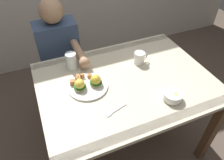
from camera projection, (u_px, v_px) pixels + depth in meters
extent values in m
plane|color=brown|center=(123.00, 139.00, 1.96)|extent=(6.00, 6.00, 0.00)
cube|color=beige|center=(126.00, 82.00, 1.48)|extent=(1.20, 0.90, 0.03)
cube|color=#B23838|center=(156.00, 124.00, 1.19)|extent=(1.20, 0.06, 0.00)
cube|color=#B23838|center=(105.00, 51.00, 1.74)|extent=(1.20, 0.06, 0.00)
cube|color=brown|center=(211.00, 131.00, 1.60)|extent=(0.06, 0.06, 0.71)
cube|color=brown|center=(48.00, 101.00, 1.84)|extent=(0.06, 0.06, 0.71)
cube|color=brown|center=(156.00, 70.00, 2.15)|extent=(0.06, 0.06, 0.71)
cylinder|color=white|center=(88.00, 86.00, 1.41)|extent=(0.27, 0.27, 0.01)
cylinder|color=tan|center=(80.00, 88.00, 1.38)|extent=(0.08, 0.08, 0.02)
cylinder|color=#286B2D|center=(80.00, 87.00, 1.37)|extent=(0.08, 0.08, 0.01)
sphere|color=yellow|center=(80.00, 84.00, 1.35)|extent=(0.07, 0.07, 0.07)
cylinder|color=tan|center=(96.00, 83.00, 1.41)|extent=(0.08, 0.08, 0.02)
cylinder|color=#286B2D|center=(96.00, 82.00, 1.40)|extent=(0.08, 0.08, 0.01)
sphere|color=yellow|center=(96.00, 80.00, 1.38)|extent=(0.07, 0.07, 0.07)
cube|color=#AD7038|center=(79.00, 80.00, 1.42)|extent=(0.03, 0.03, 0.03)
cube|color=#B77A42|center=(73.00, 82.00, 1.40)|extent=(0.04, 0.04, 0.04)
cube|color=#AD7038|center=(82.00, 76.00, 1.45)|extent=(0.03, 0.03, 0.03)
cube|color=tan|center=(78.00, 76.00, 1.46)|extent=(0.03, 0.03, 0.03)
cube|color=#AD7038|center=(90.00, 76.00, 1.46)|extent=(0.03, 0.03, 0.03)
cube|color=#AD7038|center=(77.00, 79.00, 1.43)|extent=(0.03, 0.03, 0.03)
cylinder|color=white|center=(172.00, 99.00, 1.33)|extent=(0.10, 0.10, 0.01)
cylinder|color=white|center=(173.00, 96.00, 1.31)|extent=(0.12, 0.12, 0.04)
cube|color=#F4DB66|center=(176.00, 95.00, 1.30)|extent=(0.03, 0.03, 0.02)
cube|color=#F4A85B|center=(176.00, 96.00, 1.31)|extent=(0.04, 0.04, 0.03)
cube|color=#F4A85B|center=(174.00, 94.00, 1.33)|extent=(0.03, 0.03, 0.03)
cube|color=#EA6B70|center=(170.00, 96.00, 1.30)|extent=(0.04, 0.04, 0.03)
cylinder|color=white|center=(139.00, 58.00, 1.58)|extent=(0.08, 0.08, 0.09)
cylinder|color=black|center=(140.00, 53.00, 1.55)|extent=(0.07, 0.07, 0.01)
torus|color=white|center=(144.00, 57.00, 1.59)|extent=(0.06, 0.02, 0.06)
cube|color=silver|center=(119.00, 108.00, 1.27)|extent=(0.12, 0.05, 0.00)
cube|color=silver|center=(109.00, 115.00, 1.24)|extent=(0.04, 0.03, 0.00)
cylinder|color=silver|center=(71.00, 61.00, 1.53)|extent=(0.08, 0.08, 0.13)
cylinder|color=silver|center=(72.00, 64.00, 1.54)|extent=(0.07, 0.07, 0.08)
cylinder|color=#33333D|center=(60.00, 98.00, 2.05)|extent=(0.11, 0.11, 0.45)
cylinder|color=#33333D|center=(78.00, 92.00, 2.10)|extent=(0.11, 0.11, 0.45)
cube|color=#384C70|center=(59.00, 49.00, 1.83)|extent=(0.34, 0.20, 0.50)
sphere|color=tan|center=(51.00, 11.00, 1.60)|extent=(0.19, 0.19, 0.19)
cylinder|color=tan|center=(79.00, 52.00, 1.62)|extent=(0.06, 0.30, 0.06)
sphere|color=tan|center=(85.00, 63.00, 1.52)|extent=(0.08, 0.08, 0.08)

